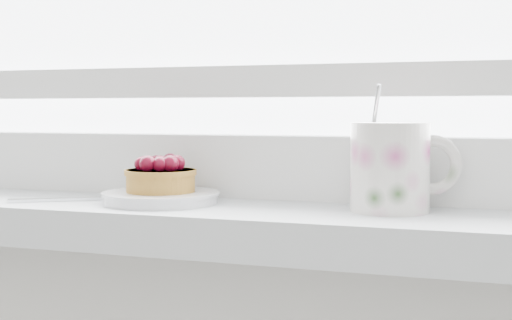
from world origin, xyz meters
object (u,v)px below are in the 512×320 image
at_px(saucer, 161,197).
at_px(floral_mug, 393,165).
at_px(raspberry_tart, 161,175).
at_px(fork, 98,198).

relative_size(saucer, floral_mug, 1.00).
xyz_separation_m(raspberry_tart, fork, (-0.08, 0.00, -0.03)).
bearing_deg(floral_mug, fork, -177.19).
relative_size(saucer, raspberry_tart, 1.63).
relative_size(raspberry_tart, fork, 0.45).
height_order(saucer, fork, saucer).
height_order(saucer, floral_mug, floral_mug).
bearing_deg(floral_mug, saucer, -176.02).
bearing_deg(saucer, floral_mug, 3.98).
height_order(saucer, raspberry_tart, raspberry_tart).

